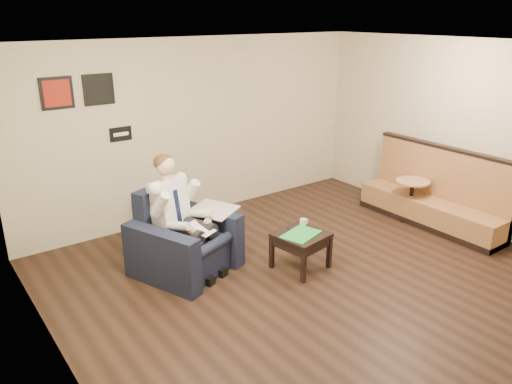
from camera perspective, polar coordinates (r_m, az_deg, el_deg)
ground at (r=6.24m, az=8.28°, el=-10.55°), size 6.00×6.00×0.00m
wall_back at (r=7.98m, az=-6.45°, el=7.19°), size 6.00×0.02×2.80m
wall_left at (r=4.24m, az=-21.39°, el=-5.82°), size 0.02×6.00×2.80m
wall_right at (r=8.01m, az=24.48°, el=5.58°), size 0.02×6.00×2.80m
ceiling at (r=5.40m, az=9.80°, el=16.03°), size 6.00×6.00×0.02m
seating_sign at (r=7.40m, az=-15.20°, el=6.42°), size 0.32×0.02×0.20m
art_print_left at (r=7.05m, az=-21.81°, el=10.45°), size 0.42×0.03×0.42m
art_print_right at (r=7.20m, az=-17.55°, el=11.11°), size 0.42×0.03×0.42m
armchair at (r=6.34m, az=-8.15°, el=-4.64°), size 1.40×1.40×1.05m
seated_man at (r=6.18m, az=-7.27°, el=-3.29°), size 1.01×1.21×1.44m
lap_papers at (r=6.14m, az=-6.42°, el=-4.17°), size 0.36×0.41×0.01m
newspaper at (r=6.51m, az=-4.94°, el=-2.02°), size 0.65×0.71×0.01m
side_table at (r=6.49m, az=5.12°, el=-6.68°), size 0.68×0.68×0.48m
green_folder at (r=6.35m, az=5.15°, el=-4.83°), size 0.56×0.47×0.01m
coffee_mug at (r=6.58m, az=5.41°, el=-3.50°), size 0.10×0.10×0.10m
smartphone at (r=6.52m, az=4.32°, el=-4.13°), size 0.15×0.08×0.01m
banquette at (r=8.11m, az=19.54°, el=0.47°), size 0.56×2.35×1.20m
cafe_table at (r=8.27m, az=17.27°, el=-0.89°), size 0.56×0.56×0.66m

